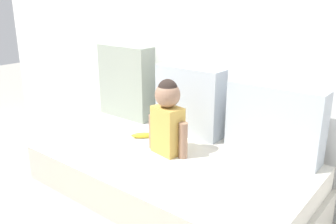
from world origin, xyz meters
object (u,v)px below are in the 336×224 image
object	(u,v)px
couch	(163,174)
banana	(143,135)
throw_pillow_left	(126,82)
throw_pillow_right	(274,122)
throw_pillow_center	(190,101)
toddler	(168,116)

from	to	relation	value
couch	banana	world-z (taller)	banana
throw_pillow_left	throw_pillow_right	size ratio (longest dim) A/B	1.00
throw_pillow_center	banana	bearing A→B (deg)	-124.88
throw_pillow_center	couch	bearing A→B (deg)	-90.00
couch	throw_pillow_right	distance (m)	0.84
banana	throw_pillow_right	bearing A→B (deg)	18.74
throw_pillow_right	throw_pillow_left	bearing A→B (deg)	180.00
throw_pillow_left	throw_pillow_center	world-z (taller)	throw_pillow_left
banana	toddler	bearing A→B (deg)	-16.14
throw_pillow_left	throw_pillow_right	distance (m)	1.28
throw_pillow_center	throw_pillow_right	size ratio (longest dim) A/B	0.86
couch	throw_pillow_center	size ratio (longest dim) A/B	4.03
banana	throw_pillow_left	bearing A→B (deg)	147.24
couch	banana	xyz separation A→B (m)	(-0.20, 0.02, 0.23)
throw_pillow_left	toddler	distance (m)	0.82
couch	throw_pillow_right	bearing A→B (deg)	25.60
toddler	banana	xyz separation A→B (m)	(-0.29, 0.08, -0.23)
throw_pillow_left	banana	size ratio (longest dim) A/B	3.47
throw_pillow_center	throw_pillow_right	bearing A→B (deg)	0.00
throw_pillow_left	throw_pillow_right	world-z (taller)	throw_pillow_left
banana	couch	bearing A→B (deg)	-6.44
toddler	couch	bearing A→B (deg)	146.66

